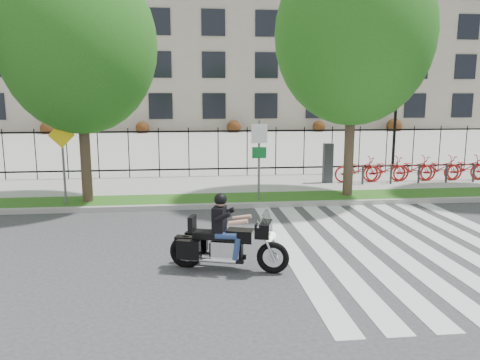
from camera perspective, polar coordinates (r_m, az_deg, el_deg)
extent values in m
plane|color=#313134|center=(10.42, -5.96, -8.87)|extent=(120.00, 120.00, 0.00)
cube|color=#9D9B94|center=(14.34, -6.11, -3.26)|extent=(60.00, 0.20, 0.15)
cube|color=#1E4E13|center=(15.17, -6.13, -2.52)|extent=(60.00, 1.50, 0.15)
cube|color=#99978F|center=(17.62, -6.17, -0.75)|extent=(60.00, 3.50, 0.15)
cube|color=#99978F|center=(35.01, -6.32, 4.61)|extent=(80.00, 34.00, 0.10)
cube|color=gray|center=(55.25, -6.59, 16.95)|extent=(60.00, 20.00, 20.00)
cylinder|color=black|center=(24.08, 18.36, 6.33)|extent=(0.14, 0.14, 4.00)
cylinder|color=black|center=(24.05, 18.61, 10.85)|extent=(0.06, 0.70, 0.70)
sphere|color=white|center=(23.91, 17.85, 11.14)|extent=(0.36, 0.36, 0.36)
sphere|color=white|center=(24.20, 19.39, 11.03)|extent=(0.36, 0.36, 0.36)
cylinder|color=#3B2920|center=(15.22, -18.38, 3.78)|extent=(0.32, 0.32, 3.37)
ellipsoid|color=#145012|center=(15.22, -19.04, 15.33)|extent=(4.61, 4.61, 5.31)
cylinder|color=#3B2920|center=(15.77, 13.19, 4.80)|extent=(0.32, 0.32, 3.68)
ellipsoid|color=#145012|center=(15.83, 13.70, 16.93)|extent=(5.00, 5.00, 5.75)
cube|color=#2D2D33|center=(18.02, 10.66, 2.04)|extent=(0.35, 0.25, 1.50)
imported|color=#B31917|center=(18.44, 14.20, 1.25)|extent=(1.85, 0.64, 0.97)
cylinder|color=#2D2D33|center=(18.00, 14.74, 0.58)|extent=(0.08, 0.08, 0.70)
imported|color=#B31917|center=(18.86, 17.34, 1.29)|extent=(1.85, 0.64, 0.97)
cylinder|color=#2D2D33|center=(18.43, 17.93, 0.63)|extent=(0.08, 0.08, 0.70)
imported|color=#B31917|center=(19.32, 20.33, 1.32)|extent=(1.85, 0.64, 0.97)
cylinder|color=#2D2D33|center=(18.90, 20.97, 0.68)|extent=(0.08, 0.08, 0.70)
imported|color=#B31917|center=(19.84, 23.17, 1.35)|extent=(1.85, 0.64, 0.97)
cylinder|color=#2D2D33|center=(19.43, 23.86, 0.73)|extent=(0.08, 0.08, 0.70)
imported|color=#B31917|center=(20.40, 25.86, 1.37)|extent=(1.85, 0.64, 0.97)
cylinder|color=#2D2D33|center=(20.01, 26.58, 0.77)|extent=(0.08, 0.08, 0.70)
cylinder|color=#59595B|center=(14.76, 2.32, 2.40)|extent=(0.07, 0.07, 2.50)
cube|color=white|center=(14.63, 2.37, 5.68)|extent=(0.50, 0.03, 0.60)
cube|color=#0C6626|center=(14.69, 2.35, 3.35)|extent=(0.45, 0.03, 0.35)
cylinder|color=#59595B|center=(15.07, -20.70, 1.72)|extent=(0.07, 0.07, 2.40)
cube|color=yellow|center=(14.94, -20.96, 5.12)|extent=(0.78, 0.03, 0.78)
torus|color=black|center=(9.18, 4.03, -9.42)|extent=(0.64, 0.31, 0.64)
torus|color=black|center=(9.54, -6.60, -8.69)|extent=(0.68, 0.34, 0.67)
cube|color=black|center=(9.03, 2.90, -5.99)|extent=(0.42, 0.57, 0.28)
cube|color=#26262B|center=(8.97, 3.33, -4.71)|extent=(0.27, 0.48, 0.28)
cube|color=silver|center=(9.30, -1.68, -8.48)|extent=(0.62, 0.47, 0.37)
cube|color=black|center=(9.15, 0.01, -6.78)|extent=(0.58, 0.45, 0.24)
cube|color=black|center=(9.29, -3.64, -6.67)|extent=(0.72, 0.51, 0.13)
cube|color=black|center=(9.33, -5.86, -5.32)|extent=(0.18, 0.33, 0.31)
cube|color=black|center=(9.21, -6.32, -8.43)|extent=(0.48, 0.28, 0.37)
cube|color=black|center=(9.71, -5.33, -7.42)|extent=(0.48, 0.28, 0.37)
cube|color=black|center=(9.15, -2.55, -4.75)|extent=(0.32, 0.42, 0.48)
sphere|color=tan|center=(9.06, -2.39, -2.61)|extent=(0.21, 0.21, 0.21)
sphere|color=black|center=(9.05, -2.39, -2.39)|extent=(0.25, 0.25, 0.25)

